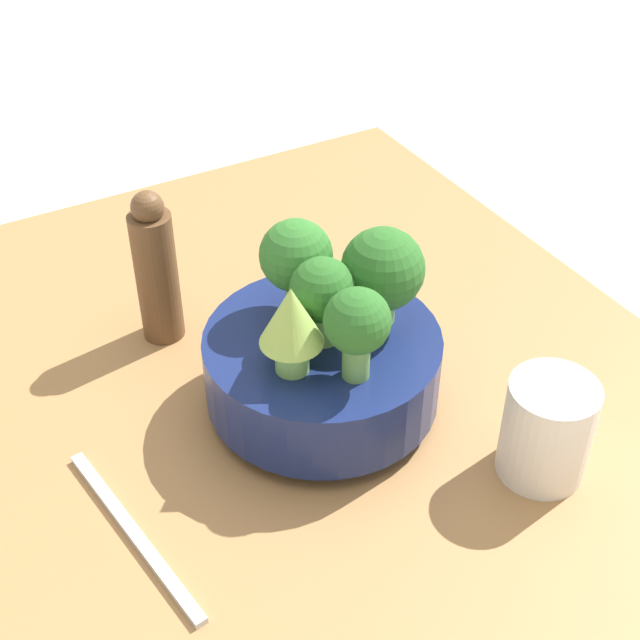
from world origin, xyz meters
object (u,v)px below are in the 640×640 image
pepper_mill (156,270)px  fork (134,533)px  bowl (320,369)px  cup (547,430)px

pepper_mill → fork: pepper_mill is taller
bowl → cup: cup is taller
cup → fork: bearing=-107.3°
fork → bowl: bearing=105.8°
cup → pepper_mill: bearing=-147.4°
cup → pepper_mill: pepper_mill is taller
fork → pepper_mill: bearing=153.1°
bowl → pepper_mill: bearing=-153.5°
bowl → fork: 0.21m
bowl → cup: 0.20m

